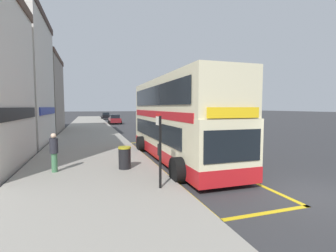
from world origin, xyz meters
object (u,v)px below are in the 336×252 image
(double_decker_bus, at_px, (177,122))
(pedestrian_waiting_near_sign, at_px, (54,151))
(parked_car_maroon_behind, at_px, (115,119))
(bus_stop_sign, at_px, (160,144))
(parked_car_black_far, at_px, (106,116))
(parked_car_silver_distant, at_px, (173,121))
(litter_bin, at_px, (125,158))

(double_decker_bus, bearing_deg, pedestrian_waiting_near_sign, -167.83)
(parked_car_maroon_behind, bearing_deg, bus_stop_sign, -95.38)
(double_decker_bus, bearing_deg, bus_stop_sign, -116.69)
(bus_stop_sign, height_order, pedestrian_waiting_near_sign, bus_stop_sign)
(parked_car_maroon_behind, height_order, parked_car_black_far, same)
(parked_car_maroon_behind, xyz_separation_m, parked_car_silver_distant, (7.65, -8.55, 0.00))
(parked_car_maroon_behind, height_order, parked_car_silver_distant, same)
(parked_car_silver_distant, bearing_deg, double_decker_bus, 71.53)
(bus_stop_sign, height_order, parked_car_black_far, bus_stop_sign)
(litter_bin, bearing_deg, parked_car_silver_distant, 65.77)
(double_decker_bus, bearing_deg, parked_car_black_far, 90.90)
(double_decker_bus, bearing_deg, litter_bin, -151.86)
(parked_car_black_far, bearing_deg, pedestrian_waiting_near_sign, -93.65)
(parked_car_maroon_behind, distance_m, pedestrian_waiting_near_sign, 31.75)
(bus_stop_sign, bearing_deg, litter_bin, 105.03)
(pedestrian_waiting_near_sign, bearing_deg, parked_car_silver_distant, 59.63)
(double_decker_bus, xyz_separation_m, parked_car_silver_distant, (7.28, 21.40, -1.27))
(parked_car_black_far, height_order, pedestrian_waiting_near_sign, pedestrian_waiting_near_sign)
(double_decker_bus, distance_m, bus_stop_sign, 5.15)
(parked_car_black_far, distance_m, pedestrian_waiting_near_sign, 48.59)
(parked_car_black_far, relative_size, pedestrian_waiting_near_sign, 2.53)
(bus_stop_sign, relative_size, parked_car_black_far, 0.61)
(parked_car_black_far, bearing_deg, double_decker_bus, -86.51)
(parked_car_silver_distant, relative_size, pedestrian_waiting_near_sign, 2.53)
(pedestrian_waiting_near_sign, bearing_deg, double_decker_bus, 12.17)
(pedestrian_waiting_near_sign, bearing_deg, parked_car_maroon_behind, 79.75)
(double_decker_bus, height_order, pedestrian_waiting_near_sign, double_decker_bus)
(parked_car_black_far, height_order, parked_car_silver_distant, same)
(double_decker_bus, xyz_separation_m, parked_car_maroon_behind, (-0.37, 29.94, -1.27))
(pedestrian_waiting_near_sign, height_order, litter_bin, pedestrian_waiting_near_sign)
(parked_car_maroon_behind, xyz_separation_m, pedestrian_waiting_near_sign, (-5.65, -31.24, 0.24))
(parked_car_maroon_behind, relative_size, parked_car_silver_distant, 1.00)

